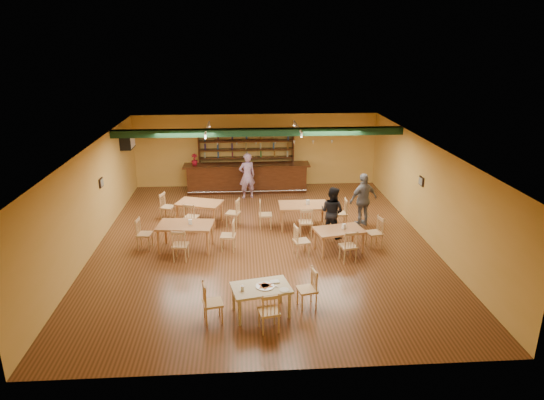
{
  "coord_description": "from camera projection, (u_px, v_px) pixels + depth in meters",
  "views": [
    {
      "loc": [
        -0.63,
        -13.5,
        5.97
      ],
      "look_at": [
        0.3,
        0.6,
        1.15
      ],
      "focal_mm": 31.67,
      "sensor_mm": 36.0,
      "label": 1
    }
  ],
  "objects": [
    {
      "name": "ac_unit",
      "position": [
        127.0,
        141.0,
        17.63
      ],
      "size": [
        0.34,
        0.7,
        0.48
      ],
      "primitive_type": "cube",
      "color": "white",
      "rests_on": "wall_left"
    },
    {
      "name": "side_plate",
      "position": [
        284.0,
        290.0,
        10.54
      ],
      "size": [
        0.26,
        0.26,
        0.01
      ],
      "primitive_type": "cylinder",
      "rotation": [
        0.0,
        0.0,
        0.21
      ],
      "color": "white",
      "rests_on": "near_table"
    },
    {
      "name": "track_rail_left",
      "position": [
        207.0,
        128.0,
        16.87
      ],
      "size": [
        0.05,
        2.5,
        0.05
      ],
      "primitive_type": "cube",
      "color": "white",
      "rests_on": "ceiling"
    },
    {
      "name": "dining_table_a",
      "position": [
        200.0,
        212.0,
        16.14
      ],
      "size": [
        1.66,
        1.28,
        0.73
      ],
      "primitive_type": "cube",
      "rotation": [
        0.0,
        0.0,
        -0.31
      ],
      "color": "#AD6C3D",
      "rests_on": "ground"
    },
    {
      "name": "back_bar_hutch",
      "position": [
        247.0,
        160.0,
        19.78
      ],
      "size": [
        3.9,
        0.4,
        2.28
      ],
      "primitive_type": "cube",
      "color": "black",
      "rests_on": "ground"
    },
    {
      "name": "ceiling_beam",
      "position": [
        259.0,
        132.0,
        16.44
      ],
      "size": [
        10.0,
        0.3,
        0.25
      ],
      "primitive_type": "cube",
      "color": "black",
      "rests_on": "ceiling"
    },
    {
      "name": "picture_left",
      "position": [
        101.0,
        183.0,
        14.8
      ],
      "size": [
        0.04,
        0.34,
        0.28
      ],
      "primitive_type": "cube",
      "color": "black",
      "rests_on": "wall_left"
    },
    {
      "name": "poinsettia",
      "position": [
        194.0,
        160.0,
        18.99
      ],
      "size": [
        0.33,
        0.33,
        0.45
      ],
      "primitive_type": "imported",
      "rotation": [
        0.0,
        0.0,
        0.35
      ],
      "color": "maroon",
      "rests_on": "bar_counter"
    },
    {
      "name": "pizza_tray",
      "position": [
        265.0,
        286.0,
        10.69
      ],
      "size": [
        0.42,
        0.42,
        0.01
      ],
      "primitive_type": "cylinder",
      "rotation": [
        0.0,
        0.0,
        -0.06
      ],
      "color": "silver",
      "rests_on": "near_table"
    },
    {
      "name": "dining_table_d",
      "position": [
        339.0,
        240.0,
        13.97
      ],
      "size": [
        1.53,
        1.09,
        0.69
      ],
      "primitive_type": "cube",
      "rotation": [
        0.0,
        0.0,
        0.2
      ],
      "color": "#AD6C3D",
      "rests_on": "ground"
    },
    {
      "name": "dining_table_b",
      "position": [
        303.0,
        216.0,
        15.75
      ],
      "size": [
        1.59,
        0.97,
        0.79
      ],
      "primitive_type": "cube",
      "rotation": [
        0.0,
        0.0,
        -0.01
      ],
      "color": "#AD6C3D",
      "rests_on": "ground"
    },
    {
      "name": "track_rail_right",
      "position": [
        298.0,
        127.0,
        17.07
      ],
      "size": [
        0.05,
        2.5,
        0.05
      ],
      "primitive_type": "cube",
      "color": "white",
      "rests_on": "ceiling"
    },
    {
      "name": "patron_right_a",
      "position": [
        332.0,
        212.0,
        14.92
      ],
      "size": [
        0.99,
        0.97,
        1.61
      ],
      "primitive_type": "imported",
      "rotation": [
        0.0,
        0.0,
        2.45
      ],
      "color": "black",
      "rests_on": "ground"
    },
    {
      "name": "patron_right_b",
      "position": [
        363.0,
        200.0,
        15.76
      ],
      "size": [
        1.13,
        0.8,
        1.78
      ],
      "primitive_type": "imported",
      "rotation": [
        0.0,
        0.0,
        3.54
      ],
      "color": "gray",
      "rests_on": "ground"
    },
    {
      "name": "parmesan_shaker",
      "position": [
        242.0,
        288.0,
        10.51
      ],
      "size": [
        0.09,
        0.09,
        0.11
      ],
      "primitive_type": "cylinder",
      "rotation": [
        0.0,
        0.0,
        0.21
      ],
      "color": "#EAE5C6",
      "rests_on": "near_table"
    },
    {
      "name": "floor",
      "position": [
        264.0,
        242.0,
        14.72
      ],
      "size": [
        12.0,
        12.0,
        0.0
      ],
      "primitive_type": "plane",
      "color": "#503217",
      "rests_on": "ground"
    },
    {
      "name": "napkin_stack",
      "position": [
        275.0,
        282.0,
        10.88
      ],
      "size": [
        0.22,
        0.18,
        0.03
      ],
      "primitive_type": "cube",
      "rotation": [
        0.0,
        0.0,
        0.15
      ],
      "color": "white",
      "rests_on": "near_table"
    },
    {
      "name": "dining_table_c",
      "position": [
        186.0,
        237.0,
        14.1
      ],
      "size": [
        1.68,
        1.12,
        0.79
      ],
      "primitive_type": "cube",
      "rotation": [
        0.0,
        0.0,
        -0.11
      ],
      "color": "#AD6C3D",
      "rests_on": "ground"
    },
    {
      "name": "near_table",
      "position": [
        261.0,
        300.0,
        10.8
      ],
      "size": [
        1.43,
        1.07,
        0.69
      ],
      "primitive_type": "cube",
      "rotation": [
        0.0,
        0.0,
        0.21
      ],
      "color": "tan",
      "rests_on": "ground"
    },
    {
      "name": "bar_counter",
      "position": [
        247.0,
        178.0,
        19.37
      ],
      "size": [
        5.04,
        0.85,
        1.13
      ],
      "primitive_type": "cube",
      "color": "black",
      "rests_on": "ground"
    },
    {
      "name": "picture_right",
      "position": [
        421.0,
        181.0,
        14.95
      ],
      "size": [
        0.04,
        0.34,
        0.28
      ],
      "primitive_type": "cube",
      "color": "black",
      "rests_on": "wall_right"
    },
    {
      "name": "patron_bar",
      "position": [
        247.0,
        176.0,
        18.49
      ],
      "size": [
        0.75,
        0.61,
        1.78
      ],
      "primitive_type": "imported",
      "rotation": [
        0.0,
        0.0,
        3.46
      ],
      "color": "purple",
      "rests_on": "ground"
    },
    {
      "name": "pizza_server",
      "position": [
        271.0,
        285.0,
        10.74
      ],
      "size": [
        0.31,
        0.27,
        0.0
      ],
      "primitive_type": "cube",
      "rotation": [
        0.0,
        0.0,
        -0.66
      ],
      "color": "silver",
      "rests_on": "pizza_tray"
    }
  ]
}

